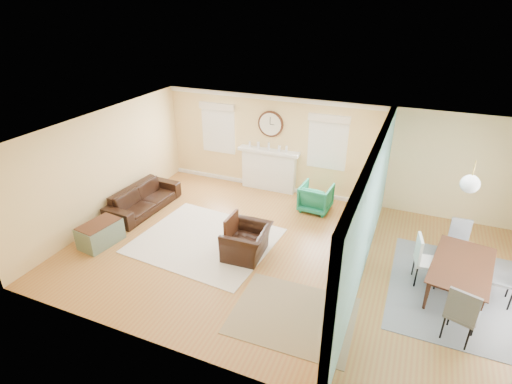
# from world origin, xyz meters

# --- Properties ---
(floor) EXTENTS (9.00, 9.00, 0.00)m
(floor) POSITION_xyz_m (0.00, 0.00, 0.00)
(floor) COLOR #A0602D
(floor) RESTS_ON ground
(wall_back) EXTENTS (9.00, 0.02, 2.60)m
(wall_back) POSITION_xyz_m (0.00, 3.00, 1.30)
(wall_back) COLOR #E3C681
(wall_back) RESTS_ON ground
(wall_front) EXTENTS (9.00, 0.02, 2.60)m
(wall_front) POSITION_xyz_m (0.00, -3.00, 1.30)
(wall_front) COLOR #E3C681
(wall_front) RESTS_ON ground
(wall_left) EXTENTS (0.02, 6.00, 2.60)m
(wall_left) POSITION_xyz_m (-4.50, 0.00, 1.30)
(wall_left) COLOR #E3C681
(wall_left) RESTS_ON ground
(ceiling) EXTENTS (9.00, 6.00, 0.02)m
(ceiling) POSITION_xyz_m (0.00, 0.00, 2.60)
(ceiling) COLOR white
(ceiling) RESTS_ON wall_back
(partition) EXTENTS (0.17, 6.00, 2.60)m
(partition) POSITION_xyz_m (1.51, 0.28, 1.36)
(partition) COLOR #E3C681
(partition) RESTS_ON ground
(fireplace) EXTENTS (1.70, 0.30, 1.17)m
(fireplace) POSITION_xyz_m (-1.50, 2.88, 0.60)
(fireplace) COLOR white
(fireplace) RESTS_ON ground
(wall_clock) EXTENTS (0.70, 0.07, 0.70)m
(wall_clock) POSITION_xyz_m (-1.50, 2.97, 1.85)
(wall_clock) COLOR #472314
(wall_clock) RESTS_ON wall_back
(window_left) EXTENTS (1.05, 0.13, 1.42)m
(window_left) POSITION_xyz_m (-3.05, 2.95, 1.66)
(window_left) COLOR white
(window_left) RESTS_ON wall_back
(window_right) EXTENTS (1.05, 0.13, 1.42)m
(window_right) POSITION_xyz_m (0.05, 2.95, 1.66)
(window_right) COLOR white
(window_right) RESTS_ON wall_back
(pendant) EXTENTS (0.30, 0.30, 0.55)m
(pendant) POSITION_xyz_m (3.00, 0.00, 2.20)
(pendant) COLOR gold
(pendant) RESTS_ON ceiling
(rug_cream) EXTENTS (3.05, 2.70, 0.02)m
(rug_cream) POSITION_xyz_m (-1.83, -0.14, 0.01)
(rug_cream) COLOR beige
(rug_cream) RESTS_ON floor
(rug_jute) EXTENTS (2.07, 1.71, 0.01)m
(rug_jute) POSITION_xyz_m (0.68, -1.59, 0.01)
(rug_jute) COLOR #987E59
(rug_jute) RESTS_ON floor
(rug_grey) EXTENTS (2.35, 2.93, 0.01)m
(rug_grey) POSITION_xyz_m (3.26, 0.14, 0.01)
(rug_grey) COLOR slate
(rug_grey) RESTS_ON floor
(sofa) EXTENTS (0.91, 2.12, 0.61)m
(sofa) POSITION_xyz_m (-3.96, 0.54, 0.30)
(sofa) COLOR black
(sofa) RESTS_ON floor
(eames_chair) EXTENTS (0.92, 1.04, 0.64)m
(eames_chair) POSITION_xyz_m (-0.77, -0.27, 0.32)
(eames_chair) COLOR black
(eames_chair) RESTS_ON floor
(green_chair) EXTENTS (0.78, 0.80, 0.69)m
(green_chair) POSITION_xyz_m (0.03, 2.19, 0.35)
(green_chair) COLOR #086D54
(green_chair) RESTS_ON floor
(trunk) EXTENTS (0.66, 0.95, 0.51)m
(trunk) POSITION_xyz_m (-3.86, -1.11, 0.26)
(trunk) COLOR slate
(trunk) RESTS_ON floor
(credenza) EXTENTS (0.46, 1.35, 0.80)m
(credenza) POSITION_xyz_m (1.16, 1.38, 0.40)
(credenza) COLOR #9B643E
(credenza) RESTS_ON floor
(tv) EXTENTS (0.29, 1.14, 0.65)m
(tv) POSITION_xyz_m (1.15, 1.38, 1.12)
(tv) COLOR black
(tv) RESTS_ON credenza
(garden_stool) EXTENTS (0.33, 0.33, 0.49)m
(garden_stool) POSITION_xyz_m (1.15, 0.46, 0.24)
(garden_stool) COLOR white
(garden_stool) RESTS_ON floor
(potted_plant) EXTENTS (0.44, 0.44, 0.37)m
(potted_plant) POSITION_xyz_m (1.15, 0.46, 0.67)
(potted_plant) COLOR #337F33
(potted_plant) RESTS_ON garden_stool
(dining_table) EXTENTS (1.24, 1.87, 0.61)m
(dining_table) POSITION_xyz_m (3.26, 0.14, 0.31)
(dining_table) COLOR #472314
(dining_table) RESTS_ON floor
(dining_chair_n) EXTENTS (0.40, 0.40, 0.88)m
(dining_chair_n) POSITION_xyz_m (3.24, 1.21, 0.51)
(dining_chair_n) COLOR slate
(dining_chair_n) RESTS_ON floor
(dining_chair_s) EXTENTS (0.56, 0.56, 1.02)m
(dining_chair_s) POSITION_xyz_m (3.20, -1.05, 0.60)
(dining_chair_s) COLOR slate
(dining_chair_s) RESTS_ON floor
(dining_chair_w) EXTENTS (0.50, 0.50, 0.98)m
(dining_chair_w) POSITION_xyz_m (2.66, 0.20, 0.57)
(dining_chair_w) COLOR white
(dining_chair_w) RESTS_ON floor
(dining_chair_e) EXTENTS (0.47, 0.47, 1.01)m
(dining_chair_e) POSITION_xyz_m (3.87, 0.15, 0.60)
(dining_chair_e) COLOR slate
(dining_chair_e) RESTS_ON floor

